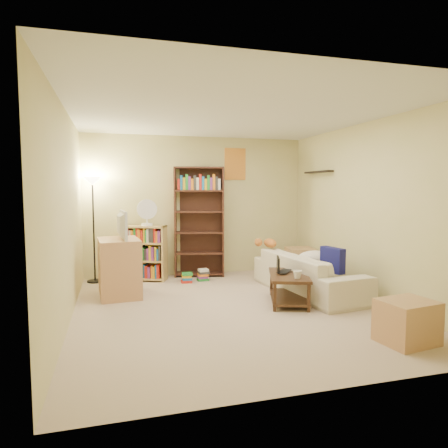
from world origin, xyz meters
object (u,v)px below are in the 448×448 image
at_px(sofa, 308,273).
at_px(tv_stand, 119,267).
at_px(mug, 297,275).
at_px(desk_fan, 147,212).
at_px(tall_bookshelf, 199,219).
at_px(laptop, 288,272).
at_px(tabby_cat, 268,243).
at_px(short_bookshelf, 144,253).
at_px(side_table, 300,262).
at_px(television, 118,225).
at_px(floor_lamp, 93,199).
at_px(end_cabinet, 407,322).
at_px(coffee_table, 289,284).

bearing_deg(sofa, tv_stand, 70.87).
bearing_deg(sofa, mug, 136.48).
bearing_deg(desk_fan, tall_bookshelf, 8.82).
bearing_deg(sofa, laptop, 118.29).
bearing_deg(tabby_cat, tall_bookshelf, 138.66).
bearing_deg(tv_stand, desk_fan, 56.24).
bearing_deg(tabby_cat, short_bookshelf, 158.81).
bearing_deg(tabby_cat, desk_fan, 159.47).
height_order(mug, desk_fan, desk_fan).
distance_m(mug, side_table, 2.03).
xyz_separation_m(tabby_cat, tall_bookshelf, (-0.97, 0.86, 0.36)).
relative_size(television, floor_lamp, 0.41).
bearing_deg(floor_lamp, end_cabinet, -49.11).
bearing_deg(television, floor_lamp, 16.40).
xyz_separation_m(coffee_table, short_bookshelf, (-1.80, 1.92, 0.21)).
distance_m(laptop, tv_stand, 2.43).
height_order(sofa, tabby_cat, tabby_cat).
bearing_deg(floor_lamp, sofa, -27.10).
bearing_deg(tabby_cat, end_cabinet, -82.01).
xyz_separation_m(tabby_cat, desk_fan, (-1.90, 0.71, 0.50)).
bearing_deg(tabby_cat, tv_stand, -176.41).
distance_m(laptop, side_table, 1.70).
height_order(tv_stand, tall_bookshelf, tall_bookshelf).
bearing_deg(side_table, sofa, -110.22).
distance_m(floor_lamp, side_table, 3.74).
bearing_deg(tv_stand, tall_bookshelf, 30.91).
bearing_deg(desk_fan, side_table, -7.99).
bearing_deg(side_table, tv_stand, -171.14).
distance_m(sofa, floor_lamp, 3.68).
height_order(sofa, desk_fan, desk_fan).
distance_m(tabby_cat, floor_lamp, 2.99).
distance_m(television, floor_lamp, 1.14).
relative_size(short_bookshelf, end_cabinet, 1.79).
distance_m(short_bookshelf, side_table, 2.75).
bearing_deg(short_bookshelf, desk_fan, -19.15).
distance_m(tall_bookshelf, end_cabinet, 3.98).
distance_m(tabby_cat, desk_fan, 2.09).
distance_m(tabby_cat, tall_bookshelf, 1.34).
bearing_deg(side_table, tall_bookshelf, 163.33).
bearing_deg(tall_bookshelf, floor_lamp, -167.03).
xyz_separation_m(coffee_table, mug, (-0.02, -0.29, 0.20)).
relative_size(tabby_cat, coffee_table, 0.46).
distance_m(tall_bookshelf, side_table, 1.96).
xyz_separation_m(laptop, television, (-2.23, 0.95, 0.63)).
bearing_deg(sofa, floor_lamp, 55.99).
distance_m(laptop, short_bookshelf, 2.59).
relative_size(laptop, end_cabinet, 0.74).
distance_m(mug, end_cabinet, 1.47).
xyz_separation_m(coffee_table, television, (-2.23, 1.01, 0.78)).
relative_size(tabby_cat, short_bookshelf, 0.50).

